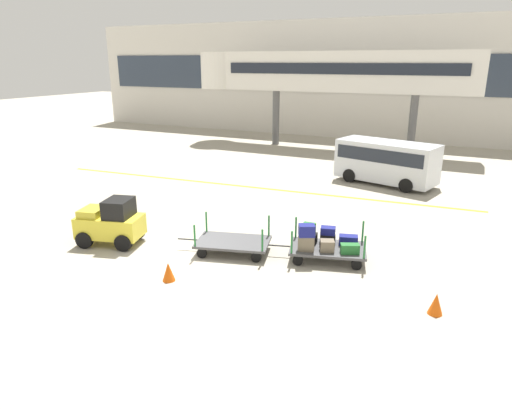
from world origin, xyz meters
TOP-DOWN VIEW (x-y plane):
  - ground_plane at (0.00, 0.00)m, footprint 120.00×120.00m
  - apron_lead_line at (-1.57, 8.42)m, footprint 21.10×1.70m
  - terminal_building at (0.00, 25.98)m, footprint 49.95×2.51m
  - jet_bridge at (-2.10, 19.99)m, footprint 19.40×3.00m
  - baggage_tug at (-2.48, -0.01)m, footprint 2.32×1.69m
  - baggage_cart_lead at (1.53, 1.09)m, footprint 3.08×1.96m
  - baggage_cart_middle at (4.34, 1.86)m, footprint 3.08×1.96m
  - shuttle_van at (4.29, 11.95)m, footprint 5.13×3.08m
  - safety_cone_near at (0.85, -1.42)m, footprint 0.36×0.36m
  - safety_cone_far at (7.75, -0.06)m, footprint 0.36×0.36m

SIDE VIEW (x-z plane):
  - ground_plane at x=0.00m, z-range 0.00..0.00m
  - apron_lead_line at x=-1.57m, z-range 0.00..0.01m
  - safety_cone_near at x=0.85m, z-range 0.00..0.55m
  - safety_cone_far at x=7.75m, z-range 0.00..0.55m
  - baggage_cart_lead at x=1.53m, z-range -0.20..0.90m
  - baggage_cart_middle at x=4.34m, z-range -0.07..1.15m
  - baggage_tug at x=-2.48m, z-range -0.04..1.54m
  - shuttle_van at x=4.29m, z-range 0.19..2.28m
  - terminal_building at x=0.00m, z-range 0.01..8.95m
  - jet_bridge at x=-2.10m, z-range 1.89..8.38m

